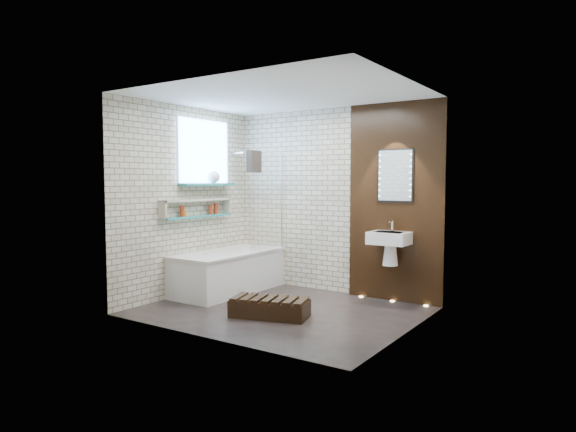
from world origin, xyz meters
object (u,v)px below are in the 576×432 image
Objects in this scene: bathtub at (228,271)px; led_mirror at (395,176)px; bath_screen at (266,202)px; walnut_step at (270,308)px; washbasin at (389,243)px.

led_mirror is (2.17, 0.78, 1.36)m from bathtub.
bath_screen reaches higher than walnut_step.
led_mirror is at bearing 59.87° from walnut_step.
bathtub is at bearing -128.90° from bath_screen.
bath_screen is at bearing 51.10° from bathtub.
washbasin is at bearing -90.00° from led_mirror.
bathtub is at bearing -160.22° from led_mirror.
washbasin is 1.79m from walnut_step.
bathtub is 1.14m from bath_screen.
bathtub is 2.68m from led_mirror.
washbasin is (2.17, 0.62, 0.50)m from bathtub.
bath_screen is 1.89m from washbasin.
walnut_step is (-0.90, -1.39, -0.69)m from washbasin.
bath_screen is 2.00× the size of led_mirror.
washbasin is 0.83× the size of led_mirror.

